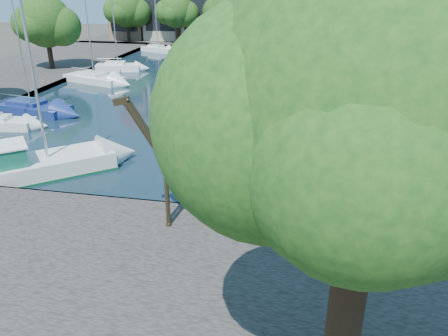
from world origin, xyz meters
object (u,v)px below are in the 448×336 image
at_px(plane_tree, 380,117).
at_px(sailboat_right_a, 441,136).
at_px(motorsailer, 22,165).
at_px(giraffe_statue, 181,163).

relative_size(plane_tree, sailboat_right_a, 1.10).
relative_size(motorsailer, sailboat_right_a, 1.05).
xyz_separation_m(plane_tree, sailboat_right_a, (7.38, 20.55, -7.04)).
bearing_deg(sailboat_right_a, giraffe_statue, -135.62).
distance_m(giraffe_statue, motorsailer, 10.64).
height_order(plane_tree, sailboat_right_a, plane_tree).
bearing_deg(motorsailer, giraffe_statue, -19.12).
xyz_separation_m(giraffe_statue, motorsailer, (-9.81, 3.40, -2.33)).
xyz_separation_m(plane_tree, giraffe_statue, (-6.04, 7.41, -4.48)).
height_order(giraffe_statue, motorsailer, motorsailer).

